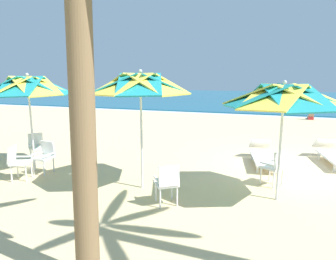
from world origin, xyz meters
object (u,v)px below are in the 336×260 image
Objects in this scene: beach_umbrella_0 at (284,97)px; sun_lounger_1 at (263,155)px; palm_tree_0 at (81,54)px; plastic_chair_4 at (36,145)px; plastic_chair_0 at (275,166)px; sun_lounger_0 at (334,155)px; plastic_chair_1 at (167,182)px; plastic_chair_2 at (18,161)px; plastic_chair_3 at (45,155)px; beach_umbrella_1 at (141,85)px; beach_umbrella_2 at (28,87)px; beachgoer_seated at (311,115)px.

beach_umbrella_0 is 1.13× the size of sun_lounger_1.
plastic_chair_4 is at bearing 139.84° from palm_tree_0.
beach_umbrella_0 is 2.90× the size of plastic_chair_0.
sun_lounger_0 is at bearing 17.77° from plastic_chair_4.
beach_umbrella_0 is at bearing -4.64° from plastic_chair_4.
plastic_chair_2 is (-4.07, 0.13, 0.00)m from plastic_chair_1.
plastic_chair_0 is at bearing 10.46° from plastic_chair_3.
beach_umbrella_1 reaches higher than plastic_chair_0.
sun_lounger_1 is at bearing 24.39° from beach_umbrella_2.
beachgoer_seated is at bearing 79.72° from plastic_chair_0.
plastic_chair_2 is (-3.20, -0.55, -1.91)m from beach_umbrella_1.
plastic_chair_2 is at bearing -111.11° from plastic_chair_3.
sun_lounger_0 is at bearing 55.58° from plastic_chair_0.
plastic_chair_1 is (-2.11, -1.02, -1.69)m from beach_umbrella_0.
plastic_chair_4 is at bearing 130.27° from beach_umbrella_2.
sun_lounger_0 is at bearing 38.42° from beach_umbrella_1.
beach_umbrella_1 reaches higher than beach_umbrella_2.
beach_umbrella_0 reaches higher than plastic_chair_4.
beach_umbrella_2 is 2.07m from plastic_chair_4.
beach_umbrella_1 is at bearing -1.96° from plastic_chair_3.
plastic_chair_3 is 0.39× the size of sun_lounger_0.
palm_tree_0 is at bearing -76.91° from beach_umbrella_1.
beach_umbrella_1 is 3.39m from beach_umbrella_2.
beach_umbrella_2 reaches higher than sun_lounger_1.
palm_tree_0 reaches higher than beach_umbrella_0.
plastic_chair_4 is at bearing 175.36° from beach_umbrella_0.
beach_umbrella_0 is 6.47m from plastic_chair_2.
beach_umbrella_2 is at bearing -155.61° from sun_lounger_1.
plastic_chair_0 is 6.66m from beach_umbrella_2.
plastic_chair_0 is 1.75m from sun_lounger_1.
palm_tree_0 reaches higher than plastic_chair_2.
plastic_chair_4 is at bearing -163.32° from sun_lounger_1.
beach_umbrella_0 is 0.93× the size of beach_umbrella_2.
palm_tree_0 reaches higher than beach_umbrella_1.
beach_umbrella_1 is at bearing -12.75° from plastic_chair_4.
plastic_chair_4 is (-0.82, 1.46, 0.00)m from plastic_chair_2.
plastic_chair_3 is at bearing -120.81° from beachgoer_seated.
plastic_chair_0 and plastic_chair_2 have the same top height.
beach_umbrella_0 is 4.15m from palm_tree_0.
beach_umbrella_2 is 0.61× the size of palm_tree_0.
beach_umbrella_1 is 3.19m from palm_tree_0.
beach_umbrella_2 is at bearing 171.21° from plastic_chair_3.
plastic_chair_0 is 0.32× the size of beach_umbrella_2.
beach_umbrella_0 reaches higher than plastic_chair_1.
beach_umbrella_0 is 1.13× the size of sun_lounger_0.
beachgoer_seated is (2.28, 12.60, -0.20)m from plastic_chair_0.
sun_lounger_0 is (7.84, 4.24, -0.22)m from plastic_chair_2.
beach_umbrella_0 is 0.57× the size of palm_tree_0.
plastic_chair_2 is 8.91m from sun_lounger_0.
plastic_chair_0 is at bearing 2.29° from plastic_chair_4.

